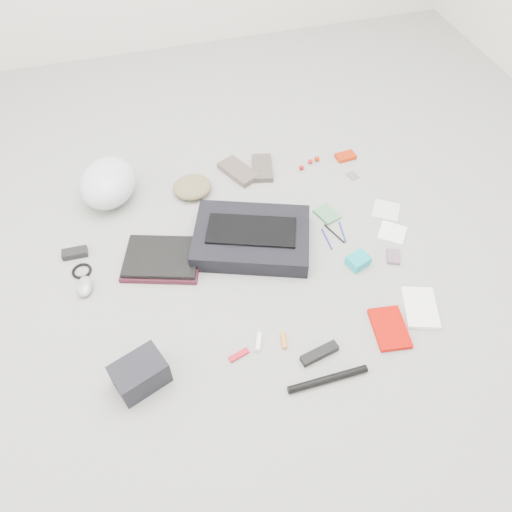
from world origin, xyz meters
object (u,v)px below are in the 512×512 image
object	(u,v)px
bike_helmet	(108,183)
book_red	(390,328)
laptop	(162,257)
messenger_bag	(252,238)
camera_bag	(140,374)
accordion_wallet	(358,261)

from	to	relation	value
bike_helmet	book_red	size ratio (longest dim) A/B	1.68
laptop	book_red	distance (m)	1.02
messenger_bag	camera_bag	world-z (taller)	camera_bag
bike_helmet	book_red	bearing A→B (deg)	-24.23
camera_bag	accordion_wallet	world-z (taller)	camera_bag
laptop	accordion_wallet	world-z (taller)	accordion_wallet
camera_bag	accordion_wallet	bearing A→B (deg)	-4.28
book_red	accordion_wallet	world-z (taller)	accordion_wallet
bike_helmet	laptop	bearing A→B (deg)	-46.82
bike_helmet	accordion_wallet	bearing A→B (deg)	-12.87
accordion_wallet	camera_bag	bearing A→B (deg)	176.89
bike_helmet	book_red	world-z (taller)	bike_helmet
messenger_bag	camera_bag	distance (m)	0.79
messenger_bag	book_red	bearing A→B (deg)	-35.13
camera_bag	laptop	bearing A→B (deg)	52.51
laptop	camera_bag	distance (m)	0.58
laptop	camera_bag	xyz separation A→B (m)	(-0.17, -0.55, 0.03)
messenger_bag	bike_helmet	xyz separation A→B (m)	(-0.58, 0.49, 0.06)
laptop	book_red	size ratio (longest dim) A/B	1.65
book_red	laptop	bearing A→B (deg)	151.63
laptop	book_red	xyz separation A→B (m)	(0.82, -0.61, -0.02)
laptop	book_red	bearing A→B (deg)	-18.39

